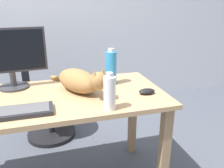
% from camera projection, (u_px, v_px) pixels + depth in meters
% --- Properties ---
extents(back_wall, '(6.00, 0.04, 2.60)m').
position_uv_depth(back_wall, '(37.00, 2.00, 2.69)').
color(back_wall, silver).
rests_on(back_wall, ground_plane).
extents(desk, '(1.57, 0.70, 0.74)m').
position_uv_depth(desk, '(45.00, 112.00, 1.51)').
color(desk, tan).
rests_on(desk, ground_plane).
extents(office_chair, '(0.48, 0.48, 0.91)m').
position_uv_depth(office_chair, '(43.00, 101.00, 2.27)').
color(office_chair, black).
rests_on(office_chair, ground_plane).
extents(monitor, '(0.48, 0.20, 0.41)m').
position_uv_depth(monitor, '(10.00, 56.00, 1.56)').
color(monitor, '#333338').
rests_on(monitor, desk).
extents(keyboard, '(0.44, 0.15, 0.03)m').
position_uv_depth(keyboard, '(11.00, 113.00, 1.24)').
color(keyboard, '#232328').
rests_on(keyboard, desk).
extents(cat, '(0.34, 0.55, 0.20)m').
position_uv_depth(cat, '(80.00, 81.00, 1.54)').
color(cat, olive).
rests_on(cat, desk).
extents(computer_mouse, '(0.11, 0.06, 0.04)m').
position_uv_depth(computer_mouse, '(147.00, 91.00, 1.52)').
color(computer_mouse, black).
rests_on(computer_mouse, desk).
extents(water_bottle, '(0.08, 0.08, 0.26)m').
position_uv_depth(water_bottle, '(111.00, 68.00, 1.68)').
color(water_bottle, '#2D8CD1').
rests_on(water_bottle, desk).
extents(spray_bottle, '(0.07, 0.07, 0.22)m').
position_uv_depth(spray_bottle, '(110.00, 93.00, 1.28)').
color(spray_bottle, silver).
rests_on(spray_bottle, desk).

